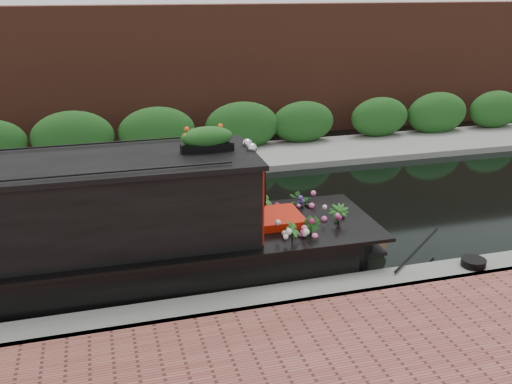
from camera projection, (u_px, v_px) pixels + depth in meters
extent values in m
plane|color=black|center=(191.00, 229.00, 11.25)|extent=(80.00, 80.00, 0.00)
cube|color=slate|center=(230.00, 316.00, 8.27)|extent=(40.00, 0.60, 0.50)
cube|color=gray|center=(164.00, 167.00, 15.05)|extent=(40.00, 2.40, 0.34)
cube|color=#1C4A19|center=(160.00, 158.00, 15.86)|extent=(40.00, 1.10, 2.80)
cube|color=#592C1E|center=(151.00, 139.00, 17.76)|extent=(40.00, 1.00, 8.00)
cube|color=#B61807|center=(249.00, 191.00, 9.26)|extent=(0.09, 1.69, 1.30)
cube|color=black|center=(178.00, 214.00, 8.12)|extent=(0.87, 0.05, 0.53)
cube|color=#B61807|center=(278.00, 227.00, 9.62)|extent=(0.79, 0.88, 0.48)
sphere|color=silver|center=(252.00, 148.00, 8.88)|extent=(0.17, 0.17, 0.17)
sphere|color=silver|center=(247.00, 144.00, 9.12)|extent=(0.17, 0.17, 0.17)
cube|color=black|center=(207.00, 147.00, 8.81)|extent=(0.82, 0.23, 0.13)
ellipsoid|color=#E94C19|center=(207.00, 136.00, 8.75)|extent=(0.90, 0.24, 0.23)
imported|color=#20561D|center=(292.00, 240.00, 8.92)|extent=(0.40, 0.42, 0.66)
imported|color=#20561D|center=(311.00, 236.00, 9.15)|extent=(0.36, 0.40, 0.60)
imported|color=#20561D|center=(303.00, 209.00, 10.36)|extent=(0.60, 0.56, 0.54)
imported|color=#20561D|center=(337.00, 223.00, 9.62)|extent=(0.48, 0.48, 0.62)
imported|color=#20561D|center=(266.00, 210.00, 10.14)|extent=(0.39, 0.42, 0.66)
cylinder|color=#866346|center=(374.00, 242.00, 10.27)|extent=(0.34, 0.36, 0.34)
cylinder|color=black|center=(473.00, 262.00, 9.20)|extent=(0.40, 0.40, 0.12)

